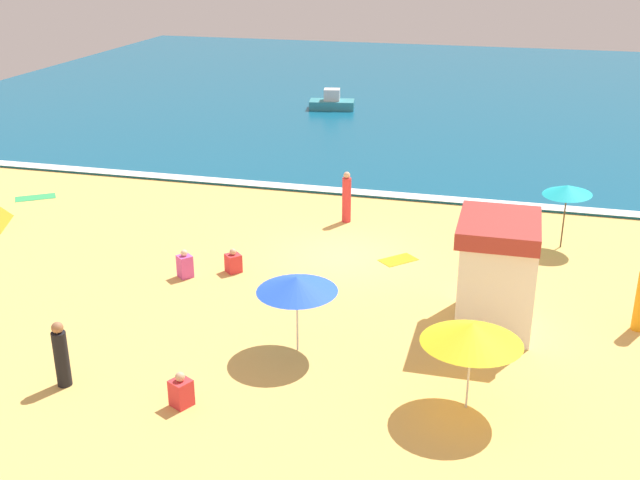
{
  "coord_description": "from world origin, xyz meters",
  "views": [
    {
      "loc": [
        5.16,
        -22.5,
        9.75
      ],
      "look_at": [
        -0.52,
        -0.79,
        0.8
      ],
      "focal_mm": 43.63,
      "sensor_mm": 36.0,
      "label": 1
    }
  ],
  "objects": [
    {
      "name": "ground_plane",
      "position": [
        0.0,
        0.0,
        0.0
      ],
      "size": [
        60.0,
        60.0,
        0.0
      ],
      "primitive_type": "plane",
      "color": "#EDBC60"
    },
    {
      "name": "beach_umbrella_2",
      "position": [
        0.31,
        -6.17,
        1.81
      ],
      "size": [
        2.82,
        2.82,
        2.01
      ],
      "color": "silver",
      "rests_on": "ground_plane"
    },
    {
      "name": "lifeguard_cabana",
      "position": [
        4.9,
        -3.58,
        1.52
      ],
      "size": [
        2.03,
        2.59,
        2.98
      ],
      "color": "white",
      "rests_on": "ground_plane"
    },
    {
      "name": "beach_umbrella_1",
      "position": [
        4.6,
        -7.65,
        1.84
      ],
      "size": [
        2.56,
        2.57,
        2.1
      ],
      "color": "silver",
      "rests_on": "ground_plane"
    },
    {
      "name": "beach_towel_0",
      "position": [
        -12.98,
        2.67,
        0.01
      ],
      "size": [
        1.64,
        1.44,
        0.01
      ],
      "color": "green",
      "rests_on": "ground_plane"
    },
    {
      "name": "beach_umbrella_3",
      "position": [
        6.84,
        2.57,
        1.99
      ],
      "size": [
        2.23,
        2.23,
        2.2
      ],
      "color": "#4C3823",
      "rests_on": "ground_plane"
    },
    {
      "name": "beachgoer_4",
      "position": [
        -4.44,
        -9.07,
        0.77
      ],
      "size": [
        0.36,
        0.36,
        1.62
      ],
      "color": "black",
      "rests_on": "ground_plane"
    },
    {
      "name": "small_boat_0",
      "position": [
        -5.52,
        21.04,
        0.48
      ],
      "size": [
        2.76,
        1.75,
        1.16
      ],
      "color": "teal",
      "rests_on": "ocean_water"
    },
    {
      "name": "ocean_water",
      "position": [
        0.0,
        28.0,
        0.05
      ],
      "size": [
        60.0,
        44.0,
        0.1
      ],
      "primitive_type": "cube",
      "color": "#0F567A",
      "rests_on": "ground_plane"
    },
    {
      "name": "beach_towel_1",
      "position": [
        1.82,
        0.11,
        0.01
      ],
      "size": [
        1.3,
        1.31,
        0.01
      ],
      "color": "orange",
      "rests_on": "ground_plane"
    },
    {
      "name": "beachgoer_1",
      "position": [
        -0.57,
        3.14,
        0.89
      ],
      "size": [
        0.38,
        0.38,
        1.86
      ],
      "color": "red",
      "rests_on": "ground_plane"
    },
    {
      "name": "beachgoer_0",
      "position": [
        -1.49,
        -9.15,
        0.35
      ],
      "size": [
        0.56,
        0.56,
        0.83
      ],
      "color": "red",
      "rests_on": "ground_plane"
    },
    {
      "name": "beachgoer_3",
      "position": [
        -4.21,
        -2.79,
        0.38
      ],
      "size": [
        0.56,
        0.56,
        0.88
      ],
      "color": "#D84CA5",
      "rests_on": "ground_plane"
    },
    {
      "name": "wave_breaker_foam",
      "position": [
        0.0,
        6.3,
        0.1
      ],
      "size": [
        57.0,
        0.7,
        0.01
      ],
      "primitive_type": "cube",
      "color": "white",
      "rests_on": "ocean_water"
    },
    {
      "name": "beachgoer_2",
      "position": [
        -2.93,
        -2.06,
        0.31
      ],
      "size": [
        0.6,
        0.6,
        0.76
      ],
      "color": "red",
      "rests_on": "ground_plane"
    }
  ]
}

